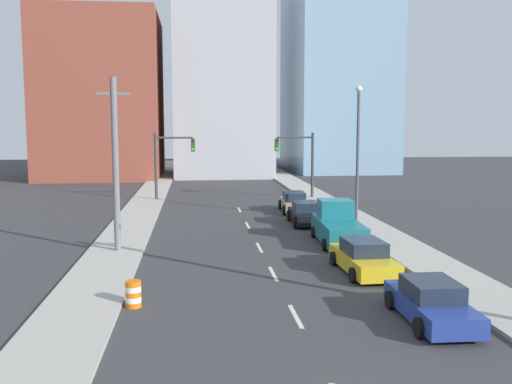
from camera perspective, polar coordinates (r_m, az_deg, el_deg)
The scene contains 20 objects.
sidewalk_left at distance 56.46m, azimuth -10.21°, elevation 0.16°, with size 2.82×91.70×0.15m.
sidewalk_right at distance 57.32m, azimuth 4.66°, elevation 0.34°, with size 2.82×91.70×0.15m.
lane_stripe_at_8m at distance 19.75m, azimuth 3.98°, elevation -12.26°, with size 0.16×2.40×0.01m, color beige.
lane_stripe_at_14m at distance 25.00m, azimuth 1.73°, elevation -8.16°, with size 0.16×2.40×0.01m, color beige.
lane_stripe_at_19m at distance 30.16m, azimuth 0.33°, elevation -5.57°, with size 0.16×2.40×0.01m, color beige.
lane_stripe_at_26m at distance 36.76m, azimuth -0.85°, elevation -3.34°, with size 0.16×2.40×0.01m, color beige.
lane_stripe_at_33m at distance 43.43m, azimuth -1.68°, elevation -1.78°, with size 0.16×2.40×0.01m, color beige.
building_brick_left at distance 73.40m, azimuth -15.09°, elevation 9.14°, with size 14.00×16.00×19.62m.
building_office_center at distance 76.76m, azimuth -3.55°, elevation 10.96°, with size 12.00×20.00×24.23m.
building_glass_right at distance 83.43m, azimuth 8.04°, elevation 12.94°, with size 13.00×20.00×31.10m.
traffic_signal_left at distance 48.88m, azimuth -8.86°, elevation 3.42°, with size 3.44×0.35×5.75m.
traffic_signal_right at distance 49.69m, azimuth 4.58°, elevation 3.54°, with size 3.44×0.35×5.75m.
utility_pole_left_mid at distance 29.06m, azimuth -13.87°, elevation 2.71°, with size 1.60×0.32×8.74m.
traffic_barrel at distance 20.94m, azimuth -12.17°, elevation -9.94°, with size 0.56×0.56×0.95m.
street_lamp at distance 38.16m, azimuth 10.15°, elevation 4.72°, with size 0.44×0.44×8.97m.
sedan_blue at distance 19.86m, azimuth 17.12°, elevation -10.52°, with size 2.12×4.53×1.39m.
sedan_yellow at distance 25.46m, azimuth 10.69°, elevation -6.47°, with size 2.18×4.83×1.46m.
pickup_truck_teal at distance 31.53m, azimuth 8.17°, elevation -3.41°, with size 2.53×5.73×2.30m.
sedan_black at distance 37.19m, azimuth 5.01°, elevation -2.19°, with size 2.13×4.42×1.48m.
sedan_tan at distance 42.34m, azimuth 3.83°, elevation -1.08°, with size 2.17×4.80×1.49m.
Camera 1 is at (-3.32, -10.10, 6.43)m, focal length 40.00 mm.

